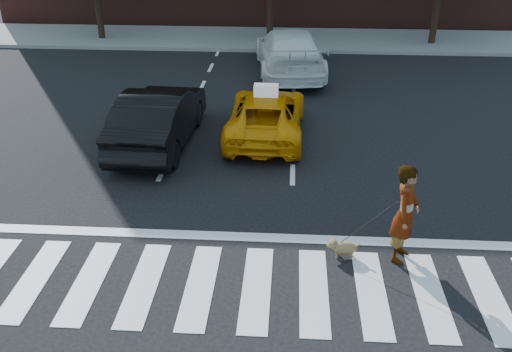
{
  "coord_description": "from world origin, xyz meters",
  "views": [
    {
      "loc": [
        1.5,
        -7.96,
        6.35
      ],
      "look_at": [
        0.85,
        2.16,
        1.1
      ],
      "focal_mm": 40.0,
      "sensor_mm": 36.0,
      "label": 1
    }
  ],
  "objects_px": {
    "white_suv": "(289,51)",
    "woman": "(405,214)",
    "dog": "(342,247)",
    "black_sedan": "(159,117)",
    "taxi": "(266,115)"
  },
  "relations": [
    {
      "from": "taxi",
      "to": "dog",
      "type": "relative_size",
      "value": 6.88
    },
    {
      "from": "black_sedan",
      "to": "woman",
      "type": "distance_m",
      "value": 7.5
    },
    {
      "from": "woman",
      "to": "dog",
      "type": "distance_m",
      "value": 1.33
    },
    {
      "from": "white_suv",
      "to": "woman",
      "type": "bearing_deg",
      "value": 94.45
    },
    {
      "from": "taxi",
      "to": "woman",
      "type": "relative_size",
      "value": 2.27
    },
    {
      "from": "dog",
      "to": "white_suv",
      "type": "bearing_deg",
      "value": 99.78
    },
    {
      "from": "taxi",
      "to": "black_sedan",
      "type": "xyz_separation_m",
      "value": [
        -2.84,
        -0.78,
        0.17
      ]
    },
    {
      "from": "white_suv",
      "to": "dog",
      "type": "height_order",
      "value": "white_suv"
    },
    {
      "from": "black_sedan",
      "to": "taxi",
      "type": "bearing_deg",
      "value": -161.69
    },
    {
      "from": "taxi",
      "to": "woman",
      "type": "bearing_deg",
      "value": 117.75
    },
    {
      "from": "taxi",
      "to": "white_suv",
      "type": "distance_m",
      "value": 5.93
    },
    {
      "from": "woman",
      "to": "dog",
      "type": "height_order",
      "value": "woman"
    },
    {
      "from": "woman",
      "to": "dog",
      "type": "bearing_deg",
      "value": 115.3
    },
    {
      "from": "black_sedan",
      "to": "woman",
      "type": "bearing_deg",
      "value": 141.72
    },
    {
      "from": "white_suv",
      "to": "taxi",
      "type": "bearing_deg",
      "value": 78.01
    }
  ]
}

